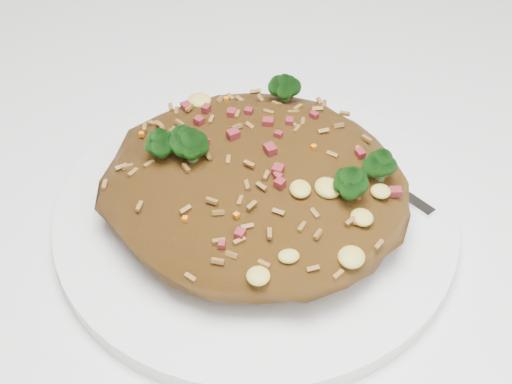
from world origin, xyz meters
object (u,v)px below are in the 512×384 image
Objects in this scene: fried_rice at (256,176)px; fork at (351,159)px; plate at (256,214)px; dining_table at (270,258)px.

fork is at bearing 49.55° from fried_rice.
dining_table is at bearing 90.17° from plate.
plate is 1.87× the size of fork.
fork reaches higher than plate.
fried_rice reaches higher than dining_table.
dining_table is 0.14m from fried_rice.
dining_table is 5.88× the size of fried_rice.
plate is at bearing -84.53° from fried_rice.
fried_rice is 0.09m from fork.
fried_rice reaches higher than fork.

